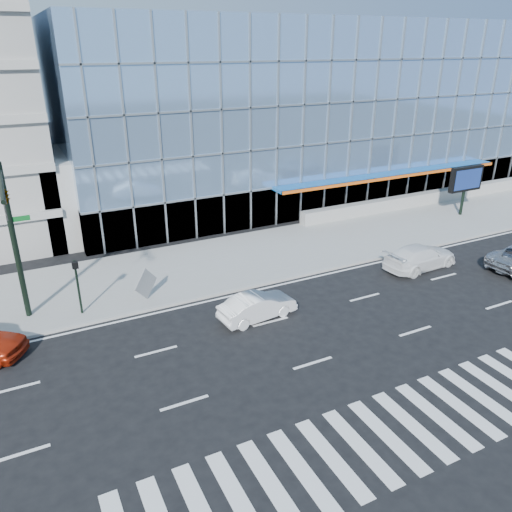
{
  "coord_description": "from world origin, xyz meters",
  "views": [
    {
      "loc": [
        -10.56,
        -19.47,
        13.11
      ],
      "look_at": [
        0.67,
        3.0,
        2.4
      ],
      "focal_mm": 35.0,
      "sensor_mm": 36.0,
      "label": 1
    }
  ],
  "objects_px": {
    "ped_signal_post": "(77,279)",
    "marquee_sign": "(466,180)",
    "white_sedan": "(257,306)",
    "traffic_signal": "(8,212)",
    "tilted_panel": "(146,284)",
    "white_suv": "(420,257)"
  },
  "relations": [
    {
      "from": "traffic_signal",
      "to": "ped_signal_post",
      "type": "height_order",
      "value": "traffic_signal"
    },
    {
      "from": "marquee_sign",
      "to": "traffic_signal",
      "type": "bearing_deg",
      "value": -174.08
    },
    {
      "from": "white_sedan",
      "to": "traffic_signal",
      "type": "bearing_deg",
      "value": 63.06
    },
    {
      "from": "ped_signal_post",
      "to": "marquee_sign",
      "type": "height_order",
      "value": "marquee_sign"
    },
    {
      "from": "traffic_signal",
      "to": "white_suv",
      "type": "height_order",
      "value": "traffic_signal"
    },
    {
      "from": "marquee_sign",
      "to": "white_sedan",
      "type": "bearing_deg",
      "value": -161.89
    },
    {
      "from": "ped_signal_post",
      "to": "tilted_panel",
      "type": "distance_m",
      "value": 3.63
    },
    {
      "from": "traffic_signal",
      "to": "marquee_sign",
      "type": "relative_size",
      "value": 2.0
    },
    {
      "from": "tilted_panel",
      "to": "traffic_signal",
      "type": "bearing_deg",
      "value": 148.62
    },
    {
      "from": "traffic_signal",
      "to": "marquee_sign",
      "type": "distance_m",
      "value": 33.32
    },
    {
      "from": "tilted_panel",
      "to": "white_sedan",
      "type": "bearing_deg",
      "value": -79.09
    },
    {
      "from": "tilted_panel",
      "to": "white_suv",
      "type": "bearing_deg",
      "value": -47.04
    },
    {
      "from": "traffic_signal",
      "to": "white_suv",
      "type": "distance_m",
      "value": 23.4
    },
    {
      "from": "white_sedan",
      "to": "tilted_panel",
      "type": "bearing_deg",
      "value": 39.95
    },
    {
      "from": "marquee_sign",
      "to": "tilted_panel",
      "type": "height_order",
      "value": "marquee_sign"
    },
    {
      "from": "traffic_signal",
      "to": "ped_signal_post",
      "type": "relative_size",
      "value": 2.67
    },
    {
      "from": "traffic_signal",
      "to": "ped_signal_post",
      "type": "bearing_deg",
      "value": 8.52
    },
    {
      "from": "white_suv",
      "to": "white_sedan",
      "type": "xyz_separation_m",
      "value": [
        -12.0,
        -1.03,
        -0.08
      ]
    },
    {
      "from": "traffic_signal",
      "to": "white_sedan",
      "type": "relative_size",
      "value": 1.93
    },
    {
      "from": "ped_signal_post",
      "to": "tilted_panel",
      "type": "relative_size",
      "value": 2.31
    },
    {
      "from": "marquee_sign",
      "to": "white_suv",
      "type": "height_order",
      "value": "marquee_sign"
    },
    {
      "from": "ped_signal_post",
      "to": "white_sedan",
      "type": "height_order",
      "value": "ped_signal_post"
    }
  ]
}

